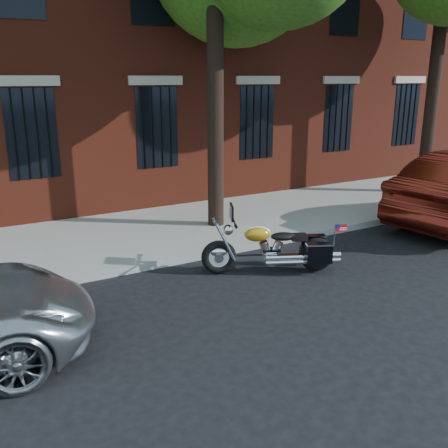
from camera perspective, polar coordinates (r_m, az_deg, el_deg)
ground at (r=9.04m, az=5.16°, el=-5.89°), size 120.00×120.00×0.00m
curb at (r=10.10m, az=0.73°, el=-2.93°), size 40.00×0.16×0.15m
sidewalk at (r=11.68m, az=-3.92°, el=-0.27°), size 40.00×3.60×0.15m
motorcycle at (r=9.05m, az=5.90°, el=-2.95°), size 2.27×1.42×1.28m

